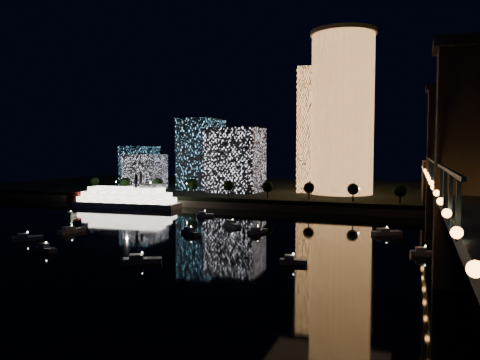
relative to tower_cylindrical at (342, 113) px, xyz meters
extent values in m
plane|color=black|center=(-19.66, -123.72, -47.17)|extent=(520.00, 520.00, 0.00)
cube|color=black|center=(-19.66, 36.28, -44.67)|extent=(420.00, 160.00, 5.00)
cube|color=#6B5E4C|center=(-19.66, -41.72, -45.67)|extent=(420.00, 6.00, 3.00)
cylinder|color=#FB9E50|center=(0.00, 0.00, -1.13)|extent=(32.00, 32.00, 82.10)
cylinder|color=#6B5E4C|center=(0.00, 0.00, 40.92)|extent=(34.00, 34.00, 2.00)
cube|color=#FB9E50|center=(-13.00, 7.11, -8.55)|extent=(21.14, 21.14, 67.26)
cube|color=silver|center=(-56.79, -8.14, -24.67)|extent=(28.44, 24.06, 35.00)
cube|color=#5DC3FF|center=(-82.17, 1.99, -21.62)|extent=(20.55, 26.72, 41.10)
cube|color=silver|center=(-112.76, -10.78, -31.99)|extent=(20.37, 18.52, 20.37)
cube|color=#5DC3FF|center=(-124.75, 2.35, -29.47)|extent=(18.15, 19.97, 25.41)
cube|color=#172F4B|center=(45.34, -123.72, -29.17)|extent=(10.00, 260.00, 2.00)
cube|color=#6B5E4C|center=(45.34, -73.72, -23.17)|extent=(11.00, 9.00, 48.00)
cube|color=#6B5E4C|center=(45.34, -143.72, -23.17)|extent=(11.00, 9.00, 48.00)
cube|color=#6B5E4C|center=(45.34, -73.72, 1.83)|extent=(13.00, 11.00, 2.00)
cube|color=#6B5E4C|center=(45.34, -143.72, 1.83)|extent=(13.00, 11.00, 2.00)
cube|color=#172F4B|center=(40.34, -123.72, -22.17)|extent=(0.50, 150.00, 0.50)
cube|color=#172F4B|center=(50.34, -123.72, -22.17)|extent=(0.50, 150.00, 0.50)
cube|color=#6B5E4C|center=(45.34, -23.72, -35.67)|extent=(12.00, 40.00, 23.00)
cube|color=#172F4B|center=(40.34, -183.72, -25.67)|extent=(0.50, 0.50, 7.00)
cube|color=#172F4B|center=(40.34, -159.72, -25.67)|extent=(0.50, 0.50, 7.00)
cube|color=#172F4B|center=(40.34, -135.72, -25.67)|extent=(0.50, 0.50, 7.00)
cube|color=#172F4B|center=(40.34, -111.72, -25.67)|extent=(0.50, 0.50, 7.00)
cube|color=#172F4B|center=(40.34, -87.72, -25.67)|extent=(0.50, 0.50, 7.00)
cube|color=#172F4B|center=(40.34, -63.72, -25.67)|extent=(0.50, 0.50, 7.00)
sphere|color=orange|center=(39.84, -213.72, -27.37)|extent=(1.20, 1.20, 1.20)
sphere|color=orange|center=(39.84, -168.72, -27.37)|extent=(1.20, 1.20, 1.20)
sphere|color=orange|center=(39.84, -123.72, -27.37)|extent=(1.20, 1.20, 1.20)
sphere|color=orange|center=(39.84, -78.72, -27.37)|extent=(1.20, 1.20, 1.20)
sphere|color=orange|center=(39.84, -33.72, -27.37)|extent=(1.20, 1.20, 1.20)
cube|color=silver|center=(-95.11, -56.12, -45.85)|extent=(53.67, 15.71, 2.65)
cube|color=white|center=(-95.11, -56.12, -43.31)|extent=(49.19, 14.31, 2.43)
cube|color=white|center=(-95.11, -56.12, -40.88)|extent=(44.72, 12.91, 2.43)
cube|color=white|center=(-95.11, -56.12, -38.46)|extent=(38.03, 11.35, 2.43)
cube|color=silver|center=(-81.90, -55.22, -36.36)|extent=(9.26, 7.21, 1.99)
cylinder|color=black|center=(-88.36, -57.87, -33.93)|extent=(1.55, 1.55, 6.62)
cylinder|color=black|center=(-88.66, -53.47, -33.93)|extent=(1.55, 1.55, 6.62)
cylinder|color=maroon|center=(-121.54, -57.92, -43.86)|extent=(8.38, 10.43, 7.73)
cube|color=silver|center=(-75.84, -137.46, -46.57)|extent=(8.29, 8.15, 1.20)
cube|color=silver|center=(-76.79, -138.38, -45.47)|extent=(3.81, 3.79, 1.00)
sphere|color=white|center=(-75.84, -137.46, -44.57)|extent=(0.36, 0.36, 0.36)
cube|color=silver|center=(-45.98, -71.56, -46.57)|extent=(7.44, 5.41, 1.20)
cube|color=silver|center=(-46.94, -72.07, -45.47)|extent=(3.10, 2.83, 1.00)
sphere|color=white|center=(-45.98, -71.56, -44.57)|extent=(0.36, 0.36, 0.36)
cube|color=silver|center=(-72.43, -121.54, -46.57)|extent=(5.12, 9.73, 1.20)
cube|color=silver|center=(-72.77, -122.89, -45.47)|extent=(3.13, 3.74, 1.00)
sphere|color=white|center=(-72.43, -121.54, -44.57)|extent=(0.36, 0.36, 0.36)
cube|color=silver|center=(-26.74, -150.16, -46.57)|extent=(9.80, 7.02, 1.20)
cube|color=silver|center=(-28.01, -150.81, -45.47)|extent=(4.07, 3.70, 1.00)
sphere|color=white|center=(-26.74, -150.16, -44.57)|extent=(0.36, 0.36, 0.36)
cube|color=silver|center=(27.81, -88.51, -46.57)|extent=(9.92, 8.55, 1.20)
cube|color=silver|center=(26.61, -89.40, -45.47)|extent=(4.36, 4.18, 1.00)
sphere|color=white|center=(27.81, -88.51, -44.57)|extent=(0.36, 0.36, 0.36)
cube|color=silver|center=(-98.53, -91.47, -46.57)|extent=(4.37, 6.90, 1.20)
cube|color=silver|center=(-98.16, -92.39, -45.47)|extent=(2.44, 2.77, 1.00)
sphere|color=white|center=(-98.53, -91.47, -44.57)|extent=(0.36, 0.36, 0.36)
cube|color=silver|center=(8.58, -138.18, -46.57)|extent=(6.97, 3.34, 1.20)
cube|color=silver|center=(7.59, -138.37, -45.47)|extent=(2.62, 2.14, 1.00)
sphere|color=white|center=(8.58, -138.18, -44.57)|extent=(0.36, 0.36, 0.36)
cube|color=silver|center=(-58.54, -148.30, -46.57)|extent=(7.67, 4.30, 1.20)
cube|color=silver|center=(-59.59, -147.99, -45.47)|extent=(2.99, 2.54, 1.00)
sphere|color=white|center=(-58.54, -148.30, -44.57)|extent=(0.36, 0.36, 0.36)
cube|color=silver|center=(-13.01, -100.71, -46.57)|extent=(5.43, 7.72, 1.20)
cube|color=silver|center=(-13.50, -101.71, -45.47)|extent=(2.89, 3.19, 1.00)
sphere|color=white|center=(-13.01, -100.71, -44.57)|extent=(0.36, 0.36, 0.36)
cube|color=silver|center=(-26.04, -90.83, -46.57)|extent=(8.13, 7.13, 1.20)
cube|color=silver|center=(-27.01, -90.08, -45.47)|extent=(3.59, 3.46, 1.00)
sphere|color=white|center=(-26.04, -90.83, -44.57)|extent=(0.36, 0.36, 0.36)
cube|color=silver|center=(39.03, -117.18, -46.57)|extent=(7.77, 3.28, 1.20)
cube|color=silver|center=(37.91, -117.32, -45.47)|extent=(2.85, 2.26, 1.00)
sphere|color=white|center=(39.03, -117.18, -44.57)|extent=(0.36, 0.36, 0.36)
cube|color=silver|center=(-33.14, -110.39, -46.57)|extent=(8.87, 6.97, 1.20)
cube|color=silver|center=(-34.25, -109.70, -45.47)|extent=(3.79, 3.53, 1.00)
sphere|color=white|center=(-33.14, -110.39, -44.57)|extent=(0.36, 0.36, 0.36)
cylinder|color=black|center=(-129.66, -35.72, -40.17)|extent=(0.70, 0.70, 4.00)
sphere|color=black|center=(-129.66, -35.72, -36.67)|extent=(5.28, 5.28, 5.28)
cylinder|color=black|center=(-109.66, -35.72, -40.17)|extent=(0.70, 0.70, 4.00)
sphere|color=black|center=(-109.66, -35.72, -36.67)|extent=(5.44, 5.44, 5.44)
cylinder|color=black|center=(-89.66, -35.72, -40.17)|extent=(0.70, 0.70, 4.00)
sphere|color=black|center=(-89.66, -35.72, -36.67)|extent=(5.86, 5.86, 5.86)
cylinder|color=black|center=(-69.66, -35.72, -40.17)|extent=(0.70, 0.70, 4.00)
sphere|color=black|center=(-69.66, -35.72, -36.67)|extent=(5.44, 5.44, 5.44)
cylinder|color=black|center=(-49.66, -35.72, -40.17)|extent=(0.70, 0.70, 4.00)
sphere|color=black|center=(-49.66, -35.72, -36.67)|extent=(5.21, 5.21, 5.21)
cylinder|color=black|center=(-29.66, -35.72, -40.17)|extent=(0.70, 0.70, 4.00)
sphere|color=black|center=(-29.66, -35.72, -36.67)|extent=(5.41, 5.41, 5.41)
cylinder|color=black|center=(-9.66, -35.72, -40.17)|extent=(0.70, 0.70, 4.00)
sphere|color=black|center=(-9.66, -35.72, -36.67)|extent=(5.14, 5.14, 5.14)
cylinder|color=black|center=(10.34, -35.72, -40.17)|extent=(0.70, 0.70, 4.00)
sphere|color=black|center=(10.34, -35.72, -36.67)|extent=(5.20, 5.20, 5.20)
cylinder|color=black|center=(30.34, -35.72, -40.17)|extent=(0.70, 0.70, 4.00)
sphere|color=black|center=(30.34, -35.72, -36.67)|extent=(5.60, 5.60, 5.60)
cylinder|color=black|center=(-119.66, -29.72, -39.67)|extent=(0.24, 0.24, 5.00)
sphere|color=#FFCC7F|center=(-119.66, -29.72, -36.87)|extent=(0.70, 0.70, 0.70)
cylinder|color=black|center=(-97.66, -29.72, -39.67)|extent=(0.24, 0.24, 5.00)
sphere|color=#FFCC7F|center=(-97.66, -29.72, -36.87)|extent=(0.70, 0.70, 0.70)
cylinder|color=black|center=(-75.66, -29.72, -39.67)|extent=(0.24, 0.24, 5.00)
sphere|color=#FFCC7F|center=(-75.66, -29.72, -36.87)|extent=(0.70, 0.70, 0.70)
cylinder|color=black|center=(-53.66, -29.72, -39.67)|extent=(0.24, 0.24, 5.00)
sphere|color=#FFCC7F|center=(-53.66, -29.72, -36.87)|extent=(0.70, 0.70, 0.70)
cylinder|color=black|center=(-31.66, -29.72, -39.67)|extent=(0.24, 0.24, 5.00)
sphere|color=#FFCC7F|center=(-31.66, -29.72, -36.87)|extent=(0.70, 0.70, 0.70)
cylinder|color=black|center=(-9.66, -29.72, -39.67)|extent=(0.24, 0.24, 5.00)
sphere|color=#FFCC7F|center=(-9.66, -29.72, -36.87)|extent=(0.70, 0.70, 0.70)
cylinder|color=black|center=(12.34, -29.72, -39.67)|extent=(0.24, 0.24, 5.00)
sphere|color=#FFCC7F|center=(12.34, -29.72, -36.87)|extent=(0.70, 0.70, 0.70)
camera|label=1|loc=(35.82, -248.47, -19.34)|focal=35.00mm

